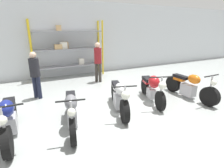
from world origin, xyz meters
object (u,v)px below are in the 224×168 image
(motorcycle_blue, at_px, (9,118))
(motorcycle_red, at_px, (152,87))
(shelving_rack, at_px, (68,48))
(motorcycle_white, at_px, (119,97))
(motorcycle_grey, at_px, (72,110))
(person_browsing, at_px, (98,59))
(person_near_rack, at_px, (35,72))
(motorcycle_orange, at_px, (190,87))

(motorcycle_blue, bearing_deg, motorcycle_red, 92.98)
(shelving_rack, xyz_separation_m, motorcycle_white, (0.39, -4.39, -0.97))
(motorcycle_grey, xyz_separation_m, person_browsing, (2.00, 3.22, 0.60))
(motorcycle_grey, height_order, person_near_rack, person_near_rack)
(motorcycle_white, distance_m, person_browsing, 3.06)
(motorcycle_white, distance_m, motorcycle_red, 1.27)
(shelving_rack, height_order, motorcycle_blue, shelving_rack)
(motorcycle_grey, bearing_deg, motorcycle_white, 113.15)
(motorcycle_white, bearing_deg, shelving_rack, -157.70)
(shelving_rack, distance_m, motorcycle_orange, 5.61)
(motorcycle_blue, distance_m, person_browsing, 4.53)
(motorcycle_orange, height_order, person_browsing, person_browsing)
(motorcycle_grey, bearing_deg, motorcycle_blue, -86.44)
(motorcycle_red, bearing_deg, shelving_rack, -140.95)
(shelving_rack, relative_size, motorcycle_orange, 1.61)
(shelving_rack, distance_m, person_browsing, 1.76)
(motorcycle_orange, xyz_separation_m, person_near_rack, (-4.68, 2.30, 0.53))
(shelving_rack, xyz_separation_m, motorcycle_grey, (-1.06, -4.66, -0.97))
(motorcycle_grey, xyz_separation_m, motorcycle_red, (2.72, 0.35, 0.06))
(motorcycle_red, bearing_deg, motorcycle_white, -68.33)
(motorcycle_white, xyz_separation_m, motorcycle_red, (1.27, 0.08, 0.07))
(motorcycle_red, distance_m, motorcycle_orange, 1.39)
(motorcycle_blue, relative_size, motorcycle_orange, 1.02)
(shelving_rack, height_order, motorcycle_orange, shelving_rack)
(motorcycle_blue, height_order, motorcycle_white, motorcycle_blue)
(person_browsing, bearing_deg, motorcycle_white, 37.46)
(motorcycle_white, height_order, person_browsing, person_browsing)
(motorcycle_orange, bearing_deg, motorcycle_blue, -92.67)
(motorcycle_blue, bearing_deg, motorcycle_orange, 89.11)
(motorcycle_blue, xyz_separation_m, person_near_rack, (0.72, 2.13, 0.50))
(shelving_rack, bearing_deg, motorcycle_blue, -118.22)
(motorcycle_red, height_order, motorcycle_orange, motorcycle_red)
(motorcycle_grey, relative_size, person_near_rack, 1.27)
(person_browsing, bearing_deg, motorcycle_grey, 16.10)
(motorcycle_orange, relative_size, person_browsing, 1.21)
(shelving_rack, xyz_separation_m, person_near_rack, (-1.67, -2.32, -0.46))
(person_browsing, distance_m, person_near_rack, 2.76)
(person_browsing, height_order, person_near_rack, person_browsing)
(motorcycle_white, bearing_deg, motorcycle_orange, 102.01)
(shelving_rack, relative_size, person_browsing, 1.94)
(motorcycle_grey, xyz_separation_m, motorcycle_orange, (4.07, 0.04, -0.03))
(person_browsing, bearing_deg, person_near_rack, -23.31)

